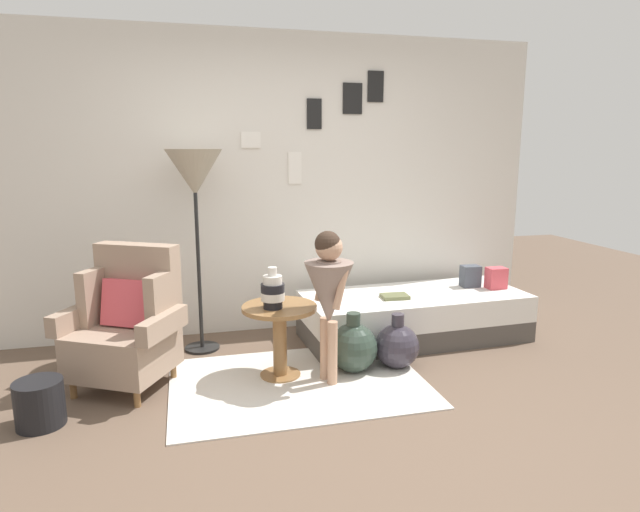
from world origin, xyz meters
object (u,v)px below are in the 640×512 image
side_table (280,327)px  demijohn_near (353,347)px  vase_striped (273,291)px  book_on_daybed (395,296)px  demijohn_far (397,346)px  floor_lamp (195,178)px  person_child (329,288)px  daybed (413,316)px  magazine_basket (40,403)px  armchair (127,324)px

side_table → demijohn_near: 0.57m
vase_striped → book_on_daybed: bearing=23.1°
book_on_daybed → demijohn_far: 0.55m
floor_lamp → person_child: (0.84, -0.87, -0.71)m
vase_striped → demijohn_far: (0.93, -0.00, -0.48)m
daybed → vase_striped: vase_striped is taller
daybed → floor_lamp: floor_lamp is taller
vase_striped → side_table: bearing=42.4°
daybed → magazine_basket: 2.90m
demijohn_near → vase_striped: bearing=-179.1°
side_table → demijohn_far: side_table is taller
book_on_daybed → magazine_basket: size_ratio=0.79×
side_table → daybed: bearing=22.3°
armchair → demijohn_near: size_ratio=2.16×
magazine_basket → person_child: bearing=5.1°
side_table → vase_striped: vase_striped is taller
demijohn_far → magazine_basket: 2.41m
vase_striped → armchair: bearing=169.4°
floor_lamp → demijohn_far: bearing=-27.8°
daybed → side_table: 1.38m
person_child → magazine_basket: person_child is taller
daybed → magazine_basket: daybed is taller
demijohn_far → demijohn_near: bearing=178.1°
armchair → daybed: size_ratio=0.50×
person_child → side_table: bearing=150.2°
vase_striped → person_child: size_ratio=0.27×
floor_lamp → person_child: bearing=-46.1°
daybed → floor_lamp: 2.16m
vase_striped → floor_lamp: (-0.48, 0.74, 0.74)m
demijohn_near → magazine_basket: demijohn_near is taller
side_table → floor_lamp: bearing=127.3°
person_child → vase_striped: bearing=160.3°
person_child → demijohn_near: (0.22, 0.14, -0.50)m
armchair → side_table: bearing=-7.5°
armchair → book_on_daybed: bearing=7.8°
daybed → demijohn_far: 0.69m
armchair → person_child: bearing=-13.2°
demijohn_far → magazine_basket: demijohn_far is taller
book_on_daybed → floor_lamp: bearing=170.1°
armchair → floor_lamp: floor_lamp is taller
daybed → book_on_daybed: size_ratio=8.78×
magazine_basket → side_table: bearing=12.8°
floor_lamp → demijohn_far: size_ratio=3.88×
armchair → daybed: (2.30, 0.38, -0.24)m
side_table → book_on_daybed: bearing=21.9°
person_child → demijohn_far: 0.78m
person_child → book_on_daybed: size_ratio=4.92×
book_on_daybed → person_child: bearing=-140.7°
floor_lamp → book_on_daybed: size_ratio=7.36×
demijohn_near → armchair: bearing=173.6°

